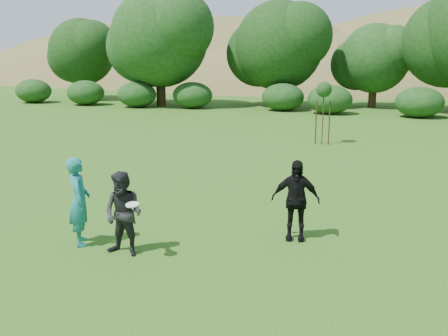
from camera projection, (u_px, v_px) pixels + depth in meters
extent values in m
plane|color=#19470C|center=(182.00, 247.00, 10.81)|extent=(120.00, 120.00, 0.00)
imported|color=#1A7276|center=(79.00, 201.00, 10.78)|extent=(0.79, 0.85, 1.95)
imported|color=black|center=(123.00, 214.00, 10.22)|extent=(0.90, 0.72, 1.76)
imported|color=black|center=(295.00, 200.00, 11.07)|extent=(1.12, 0.58, 1.83)
cylinder|color=white|center=(132.00, 205.00, 9.80)|extent=(0.27, 0.27, 0.06)
cylinder|color=#3B2617|center=(323.00, 117.00, 22.73)|extent=(0.05, 0.05, 2.50)
sphere|color=#1B4017|center=(324.00, 90.00, 22.45)|extent=(0.70, 0.70, 0.70)
cylinder|color=#362315|center=(316.00, 122.00, 22.87)|extent=(0.06, 0.06, 2.00)
cylinder|color=#362315|center=(329.00, 123.00, 22.69)|extent=(0.06, 0.06, 2.00)
ellipsoid|color=olive|center=(205.00, 150.00, 85.92)|extent=(110.00, 70.00, 44.00)
ellipsoid|color=olive|center=(313.00, 142.00, 67.82)|extent=(80.00, 50.00, 28.00)
cylinder|color=#3A2616|center=(84.00, 85.00, 44.92)|extent=(0.65, 0.65, 2.62)
sphere|color=#194214|center=(82.00, 52.00, 44.26)|extent=(5.80, 5.80, 5.80)
cylinder|color=#3A2616|center=(161.00, 86.00, 39.38)|extent=(0.73, 0.73, 3.15)
sphere|color=#194214|center=(160.00, 38.00, 38.56)|extent=(7.54, 7.54, 7.54)
cylinder|color=#3A2616|center=(278.00, 89.00, 38.58)|extent=(0.68, 0.68, 2.80)
sphere|color=#194214|center=(279.00, 46.00, 37.85)|extent=(6.73, 6.73, 6.73)
cylinder|color=#3A2616|center=(373.00, 93.00, 38.40)|extent=(0.60, 0.60, 2.27)
sphere|color=#194214|center=(375.00, 58.00, 37.82)|extent=(5.22, 5.22, 5.22)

